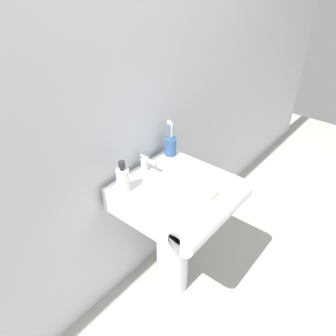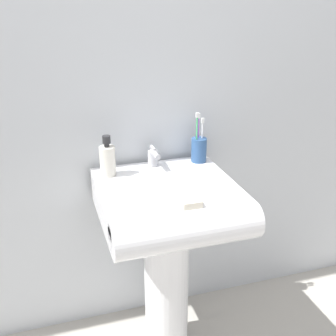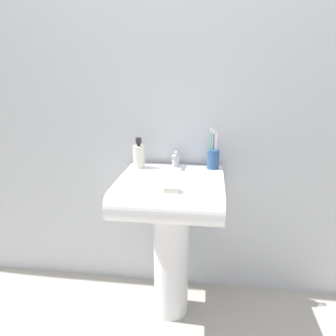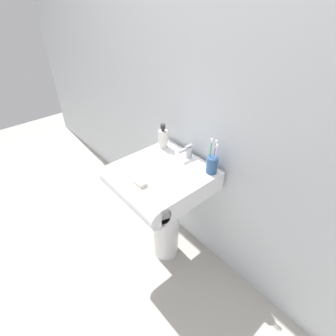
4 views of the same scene
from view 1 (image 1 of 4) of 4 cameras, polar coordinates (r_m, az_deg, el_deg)
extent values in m
plane|color=#ADA89E|center=(2.20, 0.75, -19.50)|extent=(6.00, 6.00, 0.00)
cube|color=silver|center=(1.61, -7.14, 13.04)|extent=(5.00, 0.05, 2.40)
cylinder|color=white|center=(1.94, 0.83, -13.67)|extent=(0.19, 0.19, 0.66)
cube|color=white|center=(1.67, 0.94, -4.47)|extent=(0.52, 0.48, 0.13)
cylinder|color=white|center=(1.57, 7.92, -7.90)|extent=(0.52, 0.13, 0.13)
cylinder|color=#B7B7BC|center=(1.72, -4.03, 0.70)|extent=(0.04, 0.04, 0.07)
cylinder|color=#B7B7BC|center=(1.68, -3.05, 1.17)|extent=(0.02, 0.08, 0.02)
cube|color=#B7B7BC|center=(1.70, -4.09, 1.99)|extent=(0.01, 0.06, 0.01)
cylinder|color=#2D5184|center=(1.83, 0.44, 3.73)|extent=(0.07, 0.07, 0.10)
cylinder|color=#3FB266|center=(1.79, 0.36, 5.01)|extent=(0.01, 0.01, 0.19)
cube|color=white|center=(1.74, 0.37, 7.94)|extent=(0.01, 0.01, 0.02)
cylinder|color=white|center=(1.82, 0.66, 5.08)|extent=(0.01, 0.01, 0.16)
cube|color=white|center=(1.78, 0.68, 7.54)|extent=(0.01, 0.01, 0.02)
cylinder|color=purple|center=(1.82, 0.12, 5.25)|extent=(0.01, 0.01, 0.18)
cube|color=white|center=(1.77, 0.13, 7.99)|extent=(0.01, 0.01, 0.02)
cylinder|color=silver|center=(1.57, -7.82, -2.13)|extent=(0.06, 0.06, 0.12)
cylinder|color=#262628|center=(1.53, -8.02, -0.07)|extent=(0.02, 0.02, 0.01)
cylinder|color=#262628|center=(1.51, -8.08, 0.63)|extent=(0.03, 0.03, 0.03)
cube|color=silver|center=(1.55, 7.40, -4.62)|extent=(0.07, 0.05, 0.02)
camera|label=2|loc=(0.89, 73.74, -12.52)|focal=45.00mm
camera|label=3|loc=(1.49, 63.88, -4.35)|focal=35.00mm
camera|label=4|loc=(2.00, 44.05, 24.45)|focal=28.00mm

